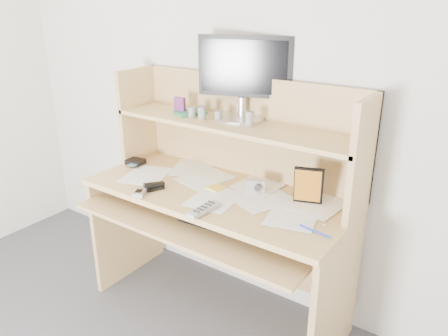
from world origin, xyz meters
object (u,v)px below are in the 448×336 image
Objects in this scene: keyboard at (220,223)px; tv_remote at (204,209)px; desk at (225,195)px; game_case at (309,185)px; monitor at (244,76)px.

keyboard is 2.22× the size of tv_remote.
desk is 7.19× the size of game_case.
game_case is (0.33, 0.25, 0.19)m from keyboard.
tv_remote is (0.10, -0.31, 0.07)m from desk.
tv_remote is (-0.03, -0.09, 0.10)m from keyboard.
monitor is at bearing 103.65° from keyboard.
keyboard is at bearing -60.36° from desk.
tv_remote is 0.39× the size of monitor.
game_case is (0.46, 0.04, 0.16)m from desk.
keyboard is 0.14m from tv_remote.
keyboard is at bearing 78.68° from tv_remote.
tv_remote reaches higher than keyboard.
monitor is (-0.45, 0.13, 0.46)m from game_case.
monitor is (-0.12, 0.38, 0.65)m from keyboard.
monitor reaches higher than desk.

